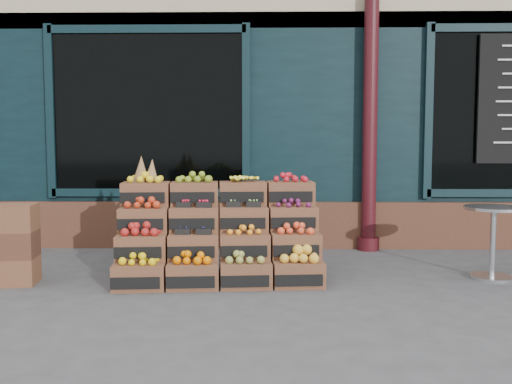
{
  "coord_description": "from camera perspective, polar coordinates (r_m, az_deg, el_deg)",
  "views": [
    {
      "loc": [
        -0.1,
        -5.13,
        1.34
      ],
      "look_at": [
        -0.2,
        0.7,
        0.85
      ],
      "focal_mm": 40.0,
      "sensor_mm": 36.0,
      "label": 1
    }
  ],
  "objects": [
    {
      "name": "bistro_table",
      "position": [
        6.14,
        22.62,
        -3.88
      ],
      "size": [
        0.58,
        0.58,
        0.72
      ],
      "rotation": [
        0.0,
        0.0,
        -0.14
      ],
      "color": "silver",
      "rests_on": "ground"
    },
    {
      "name": "shopkeeper",
      "position": [
        7.89,
        -7.86,
        1.64
      ],
      "size": [
        0.7,
        0.49,
        1.82
      ],
      "primitive_type": "imported",
      "rotation": [
        0.0,
        0.0,
        3.23
      ],
      "color": "#134518",
      "rests_on": "ground"
    },
    {
      "name": "crate_display",
      "position": [
        5.74,
        -3.77,
        -4.85
      ],
      "size": [
        2.04,
        1.12,
        1.23
      ],
      "rotation": [
        0.0,
        0.0,
        0.09
      ],
      "color": "brown",
      "rests_on": "ground"
    },
    {
      "name": "ground",
      "position": [
        5.3,
        2.06,
        -9.84
      ],
      "size": [
        60.0,
        60.0,
        0.0
      ],
      "primitive_type": "plane",
      "color": "#454547",
      "rests_on": "ground"
    },
    {
      "name": "spare_crates",
      "position": [
        5.96,
        -23.53,
        -4.82
      ],
      "size": [
        0.56,
        0.42,
        0.77
      ],
      "rotation": [
        0.0,
        0.0,
        0.13
      ],
      "color": "brown",
      "rests_on": "ground"
    },
    {
      "name": "shop_facade",
      "position": [
        10.29,
        1.59,
        10.71
      ],
      "size": [
        12.0,
        6.24,
        4.8
      ],
      "color": "black",
      "rests_on": "ground"
    }
  ]
}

